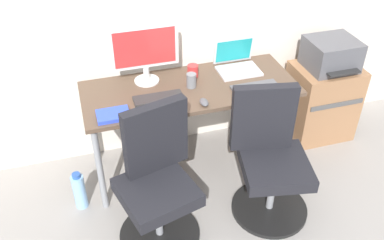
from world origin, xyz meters
TOP-DOWN VIEW (x-y plane):
  - ground_plane at (0.00, 0.00)m, footprint 5.28×5.28m
  - desk at (0.00, 0.00)m, footprint 1.54×0.62m
  - office_chair_left at (-0.39, -0.57)m, footprint 0.54×0.54m
  - office_chair_right at (0.39, -0.57)m, footprint 0.54×0.54m
  - side_cabinet at (1.19, 0.09)m, footprint 0.52×0.42m
  - printer at (1.19, 0.09)m, footprint 0.38×0.40m
  - water_bottle_on_floor at (-0.88, -0.20)m, footprint 0.09×0.09m
  - desktop_monitor at (-0.28, 0.17)m, footprint 0.48×0.18m
  - open_laptop at (0.41, 0.15)m, footprint 0.31×0.26m
  - keyboard_by_monitor at (-0.25, -0.09)m, footprint 0.34×0.12m
  - keyboard_by_laptop at (0.44, -0.15)m, footprint 0.34×0.12m
  - mouse_by_monitor at (0.03, -0.24)m, footprint 0.06×0.10m
  - mouse_by_laptop at (-0.34, -0.23)m, footprint 0.06×0.10m
  - coffee_mug at (0.06, 0.14)m, footprint 0.08×0.08m
  - pen_cup at (0.01, -0.00)m, footprint 0.07×0.07m
  - notebook at (-0.58, -0.21)m, footprint 0.21×0.15m

SIDE VIEW (x-z plane):
  - ground_plane at x=0.00m, z-range 0.00..0.00m
  - water_bottle_on_floor at x=-0.88m, z-range -0.01..0.30m
  - side_cabinet at x=1.19m, z-range 0.00..0.65m
  - office_chair_left at x=-0.39m, z-range -0.05..0.89m
  - office_chair_right at x=0.39m, z-range -0.05..0.89m
  - desk at x=0.00m, z-range 0.29..1.03m
  - keyboard_by_monitor at x=-0.25m, z-range 0.73..0.75m
  - keyboard_by_laptop at x=0.44m, z-range 0.73..0.75m
  - notebook at x=-0.58m, z-range 0.73..0.76m
  - mouse_by_monitor at x=0.03m, z-range 0.73..0.77m
  - mouse_by_laptop at x=-0.34m, z-range 0.73..0.77m
  - printer at x=1.19m, z-range 0.65..0.89m
  - coffee_mug at x=0.06m, z-range 0.73..0.83m
  - pen_cup at x=0.01m, z-range 0.73..0.84m
  - open_laptop at x=0.41m, z-range 0.68..0.90m
  - desktop_monitor at x=-0.28m, z-range 0.77..1.20m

